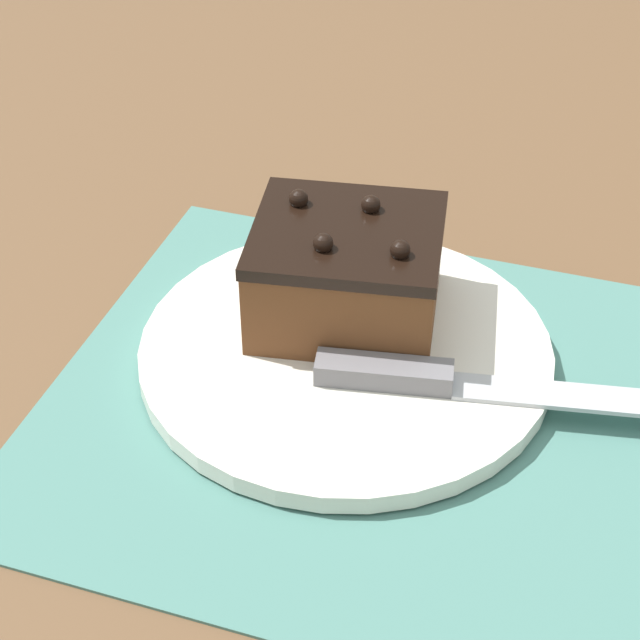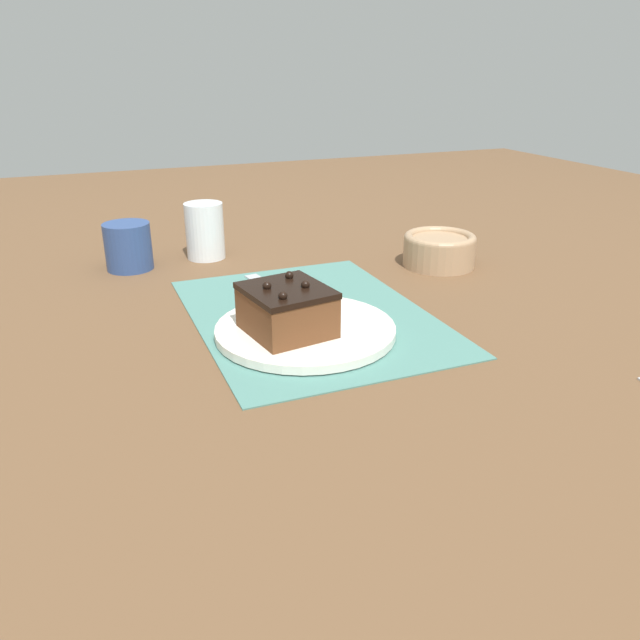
% 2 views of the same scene
% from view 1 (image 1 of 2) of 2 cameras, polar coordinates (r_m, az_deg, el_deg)
% --- Properties ---
extents(ground_plane, '(3.00, 3.00, 0.00)m').
position_cam_1_polar(ground_plane, '(0.63, 6.42, -5.52)').
color(ground_plane, brown).
extents(placemat_woven, '(0.46, 0.34, 0.00)m').
position_cam_1_polar(placemat_woven, '(0.62, 6.44, -5.38)').
color(placemat_woven, slate).
rests_on(placemat_woven, ground_plane).
extents(cake_plate, '(0.25, 0.25, 0.01)m').
position_cam_1_polar(cake_plate, '(0.65, 1.37, -1.70)').
color(cake_plate, white).
rests_on(cake_plate, placemat_woven).
extents(chocolate_cake, '(0.13, 0.12, 0.07)m').
position_cam_1_polar(chocolate_cake, '(0.66, 1.43, 2.62)').
color(chocolate_cake, brown).
rests_on(chocolate_cake, cake_plate).
extents(serving_knife, '(0.25, 0.06, 0.01)m').
position_cam_1_polar(serving_knife, '(0.62, 7.28, -3.27)').
color(serving_knife, slate).
rests_on(serving_knife, cake_plate).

